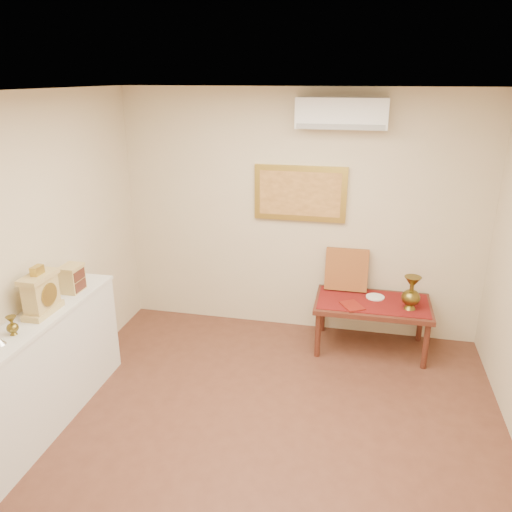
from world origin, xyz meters
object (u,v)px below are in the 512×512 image
(brass_urn_tall, at_px, (412,289))
(mantel_clock, at_px, (41,294))
(low_table, at_px, (372,308))
(wooden_chest, at_px, (72,278))
(display_ledge, at_px, (39,374))

(brass_urn_tall, bearing_deg, mantel_clock, -151.55)
(mantel_clock, height_order, low_table, mantel_clock)
(mantel_clock, xyz_separation_m, low_table, (2.65, 1.73, -0.67))
(mantel_clock, bearing_deg, wooden_chest, 90.97)
(display_ledge, distance_m, wooden_chest, 0.86)
(display_ledge, bearing_deg, wooden_chest, 88.51)
(brass_urn_tall, relative_size, display_ledge, 0.21)
(wooden_chest, bearing_deg, display_ledge, -91.49)
(display_ledge, distance_m, mantel_clock, 0.68)
(brass_urn_tall, relative_size, mantel_clock, 1.04)
(display_ledge, relative_size, low_table, 1.68)
(mantel_clock, relative_size, wooden_chest, 1.68)
(display_ledge, height_order, low_table, display_ledge)
(low_table, bearing_deg, mantel_clock, -146.85)
(display_ledge, bearing_deg, mantel_clock, 81.04)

